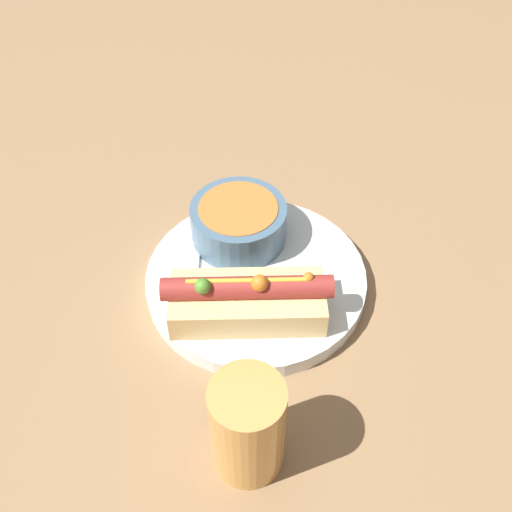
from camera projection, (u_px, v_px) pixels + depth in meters
ground_plane at (256, 285)px, 0.67m from camera, size 4.00×4.00×0.00m
dinner_plate at (256, 279)px, 0.66m from camera, size 0.24×0.24×0.02m
hot_dog at (252, 300)px, 0.60m from camera, size 0.17×0.09×0.06m
soup_bowl at (239, 221)px, 0.67m from camera, size 0.11×0.11×0.05m
spoon at (197, 244)px, 0.68m from camera, size 0.04×0.16×0.01m
drinking_glass at (248, 427)px, 0.49m from camera, size 0.06×0.06×0.11m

